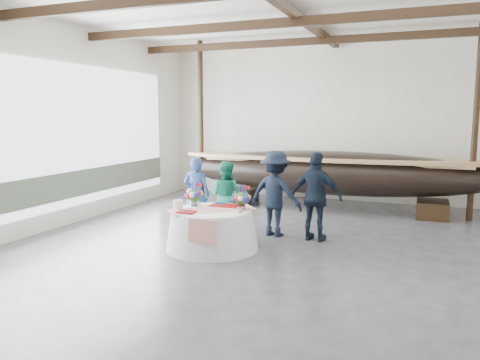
% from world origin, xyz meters
% --- Properties ---
extents(floor, '(10.00, 12.00, 0.01)m').
position_xyz_m(floor, '(0.00, 0.00, 0.00)').
color(floor, '#3D3D42').
rests_on(floor, ground).
extents(wall_back, '(10.00, 0.02, 4.50)m').
position_xyz_m(wall_back, '(0.00, 6.00, 2.25)').
color(wall_back, silver).
rests_on(wall_back, ground).
extents(wall_left, '(0.02, 12.00, 4.50)m').
position_xyz_m(wall_left, '(-5.00, 0.00, 2.25)').
color(wall_left, silver).
rests_on(wall_left, ground).
extents(pavilion_structure, '(9.80, 11.76, 4.50)m').
position_xyz_m(pavilion_structure, '(0.00, 0.77, 4.00)').
color(pavilion_structure, black).
rests_on(pavilion_structure, ground).
extents(open_bay, '(0.03, 7.00, 3.20)m').
position_xyz_m(open_bay, '(-4.95, 1.00, 1.83)').
color(open_bay, silver).
rests_on(open_bay, ground).
extents(longboat_display, '(8.24, 1.65, 1.55)m').
position_xyz_m(longboat_display, '(0.22, 4.41, 0.99)').
color(longboat_display, black).
rests_on(longboat_display, ground).
extents(banquet_table, '(1.71, 1.71, 0.74)m').
position_xyz_m(banquet_table, '(-1.14, 0.07, 0.37)').
color(banquet_table, silver).
rests_on(banquet_table, ground).
extents(tabletop_items, '(1.55, 1.46, 0.40)m').
position_xyz_m(tabletop_items, '(-1.16, 0.23, 0.89)').
color(tabletop_items, '#B41812').
rests_on(tabletop_items, banquet_table).
extents(guest_woman_blue, '(0.62, 0.45, 1.59)m').
position_xyz_m(guest_woman_blue, '(-2.02, 1.17, 0.79)').
color(guest_woman_blue, navy).
rests_on(guest_woman_blue, ground).
extents(guest_woman_teal, '(0.78, 0.63, 1.49)m').
position_xyz_m(guest_woman_teal, '(-1.48, 1.48, 0.75)').
color(guest_woman_teal, '#1A8666').
rests_on(guest_woman_teal, ground).
extents(guest_man_left, '(1.22, 0.82, 1.75)m').
position_xyz_m(guest_man_left, '(-0.34, 1.42, 0.88)').
color(guest_man_left, black).
rests_on(guest_man_left, ground).
extents(guest_man_right, '(1.08, 0.57, 1.76)m').
position_xyz_m(guest_man_right, '(0.52, 1.33, 0.88)').
color(guest_man_right, black).
rests_on(guest_man_right, ground).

